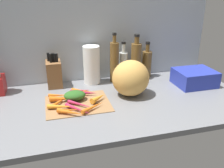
{
  "coord_description": "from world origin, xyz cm",
  "views": [
    {
      "loc": [
        -29.68,
        -122.49,
        62.56
      ],
      "look_at": [
        3.94,
        0.88,
        9.67
      ],
      "focal_mm": 38.39,
      "sensor_mm": 36.0,
      "label": 1
    }
  ],
  "objects_px": {
    "carrot_5": "(62,107)",
    "carrot_6": "(57,95)",
    "carrot_0": "(80,91)",
    "bottle_2": "(136,61)",
    "bottle_3": "(147,63)",
    "carrot_4": "(93,107)",
    "carrot_8": "(70,112)",
    "carrot_1": "(61,101)",
    "carrot_9": "(81,104)",
    "carrot_12": "(87,93)",
    "paper_towel_roll": "(92,65)",
    "carrot_10": "(98,98)",
    "carrot_7": "(82,91)",
    "carrot_2": "(69,110)",
    "cutting_board": "(78,104)",
    "winter_squash": "(131,78)",
    "bottle_0": "(114,61)",
    "dish_rack": "(194,78)",
    "carrot_11": "(78,109)",
    "carrot_3": "(61,99)",
    "bottle_1": "(123,64)",
    "knife_block": "(54,73)"
  },
  "relations": [
    {
      "from": "carrot_1",
      "to": "carrot_8",
      "type": "xyz_separation_m",
      "value": [
        0.04,
        -0.15,
        0.0
      ]
    },
    {
      "from": "carrot_6",
      "to": "carrot_8",
      "type": "xyz_separation_m",
      "value": [
        0.05,
        -0.23,
        0.0
      ]
    },
    {
      "from": "carrot_1",
      "to": "carrot_7",
      "type": "distance_m",
      "value": 0.17
    },
    {
      "from": "carrot_4",
      "to": "carrot_8",
      "type": "xyz_separation_m",
      "value": [
        -0.13,
        -0.03,
        0.0
      ]
    },
    {
      "from": "carrot_0",
      "to": "bottle_0",
      "type": "distance_m",
      "value": 0.33
    },
    {
      "from": "bottle_1",
      "to": "carrot_8",
      "type": "bearing_deg",
      "value": -133.83
    },
    {
      "from": "bottle_0",
      "to": "bottle_3",
      "type": "height_order",
      "value": "bottle_0"
    },
    {
      "from": "dish_rack",
      "to": "carrot_0",
      "type": "bearing_deg",
      "value": 176.47
    },
    {
      "from": "cutting_board",
      "to": "winter_squash",
      "type": "bearing_deg",
      "value": 7.07
    },
    {
      "from": "carrot_4",
      "to": "carrot_8",
      "type": "height_order",
      "value": "carrot_8"
    },
    {
      "from": "carrot_12",
      "to": "paper_towel_roll",
      "type": "bearing_deg",
      "value": 70.78
    },
    {
      "from": "bottle_2",
      "to": "bottle_3",
      "type": "xyz_separation_m",
      "value": [
        0.1,
        0.03,
        -0.04
      ]
    },
    {
      "from": "carrot_4",
      "to": "carrot_9",
      "type": "bearing_deg",
      "value": 140.47
    },
    {
      "from": "carrot_0",
      "to": "carrot_9",
      "type": "distance_m",
      "value": 0.17
    },
    {
      "from": "carrot_12",
      "to": "bottle_2",
      "type": "xyz_separation_m",
      "value": [
        0.38,
        0.19,
        0.12
      ]
    },
    {
      "from": "carrot_1",
      "to": "carrot_6",
      "type": "relative_size",
      "value": 1.34
    },
    {
      "from": "paper_towel_roll",
      "to": "carrot_8",
      "type": "bearing_deg",
      "value": -114.9
    },
    {
      "from": "carrot_0",
      "to": "bottle_3",
      "type": "xyz_separation_m",
      "value": [
        0.52,
        0.19,
        0.08
      ]
    },
    {
      "from": "carrot_5",
      "to": "carrot_1",
      "type": "bearing_deg",
      "value": 91.25
    },
    {
      "from": "winter_squash",
      "to": "paper_towel_roll",
      "type": "height_order",
      "value": "paper_towel_roll"
    },
    {
      "from": "bottle_0",
      "to": "carrot_4",
      "type": "bearing_deg",
      "value": -120.74
    },
    {
      "from": "cutting_board",
      "to": "bottle_3",
      "type": "distance_m",
      "value": 0.64
    },
    {
      "from": "bottle_3",
      "to": "dish_rack",
      "type": "height_order",
      "value": "bottle_3"
    },
    {
      "from": "carrot_8",
      "to": "dish_rack",
      "type": "height_order",
      "value": "dish_rack"
    },
    {
      "from": "carrot_8",
      "to": "carrot_9",
      "type": "relative_size",
      "value": 0.86
    },
    {
      "from": "bottle_2",
      "to": "carrot_12",
      "type": "bearing_deg",
      "value": -153.18
    },
    {
      "from": "carrot_12",
      "to": "bottle_1",
      "type": "height_order",
      "value": "bottle_1"
    },
    {
      "from": "carrot_0",
      "to": "carrot_10",
      "type": "distance_m",
      "value": 0.16
    },
    {
      "from": "carrot_3",
      "to": "carrot_12",
      "type": "distance_m",
      "value": 0.16
    },
    {
      "from": "carrot_2",
      "to": "carrot_11",
      "type": "bearing_deg",
      "value": -2.46
    },
    {
      "from": "carrot_0",
      "to": "knife_block",
      "type": "xyz_separation_m",
      "value": [
        -0.14,
        0.18,
        0.07
      ]
    },
    {
      "from": "carrot_5",
      "to": "carrot_6",
      "type": "distance_m",
      "value": 0.16
    },
    {
      "from": "bottle_3",
      "to": "carrot_9",
      "type": "bearing_deg",
      "value": -146.34
    },
    {
      "from": "carrot_8",
      "to": "carrot_2",
      "type": "bearing_deg",
      "value": 100.84
    },
    {
      "from": "cutting_board",
      "to": "carrot_12",
      "type": "height_order",
      "value": "carrot_12"
    },
    {
      "from": "carrot_11",
      "to": "knife_block",
      "type": "xyz_separation_m",
      "value": [
        -0.1,
        0.4,
        0.07
      ]
    },
    {
      "from": "carrot_9",
      "to": "carrot_2",
      "type": "bearing_deg",
      "value": -144.0
    },
    {
      "from": "carrot_1",
      "to": "carrot_9",
      "type": "distance_m",
      "value": 0.13
    },
    {
      "from": "carrot_0",
      "to": "carrot_6",
      "type": "distance_m",
      "value": 0.14
    },
    {
      "from": "carrot_8",
      "to": "carrot_0",
      "type": "bearing_deg",
      "value": 70.68
    },
    {
      "from": "carrot_1",
      "to": "paper_towel_roll",
      "type": "relative_size",
      "value": 0.55
    },
    {
      "from": "carrot_3",
      "to": "carrot_11",
      "type": "xyz_separation_m",
      "value": [
        0.08,
        -0.14,
        -0.01
      ]
    },
    {
      "from": "carrot_11",
      "to": "bottle_2",
      "type": "xyz_separation_m",
      "value": [
        0.46,
        0.38,
        0.12
      ]
    },
    {
      "from": "carrot_6",
      "to": "winter_squash",
      "type": "height_order",
      "value": "winter_squash"
    },
    {
      "from": "winter_squash",
      "to": "bottle_0",
      "type": "distance_m",
      "value": 0.25
    },
    {
      "from": "carrot_11",
      "to": "bottle_1",
      "type": "relative_size",
      "value": 0.66
    },
    {
      "from": "bottle_2",
      "to": "bottle_3",
      "type": "bearing_deg",
      "value": 17.85
    },
    {
      "from": "carrot_0",
      "to": "bottle_2",
      "type": "bearing_deg",
      "value": 20.63
    },
    {
      "from": "carrot_2",
      "to": "carrot_9",
      "type": "distance_m",
      "value": 0.09
    },
    {
      "from": "bottle_2",
      "to": "carrot_10",
      "type": "bearing_deg",
      "value": -139.27
    }
  ]
}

